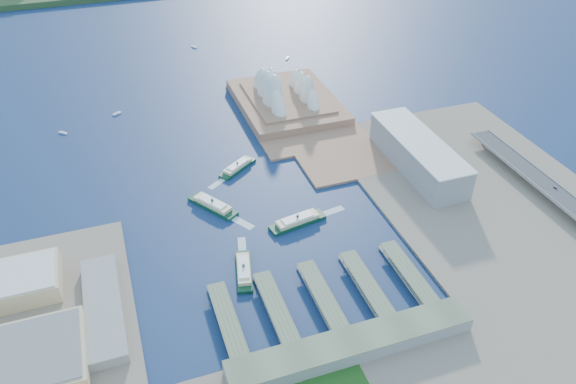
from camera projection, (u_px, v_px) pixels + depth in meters
name	position (u px, v px, depth m)	size (l,w,h in m)	color
ground	(279.00, 249.00, 541.15)	(3000.00, 3000.00, 0.00)	#0E2445
east_land	(520.00, 227.00, 565.92)	(240.00, 500.00, 3.00)	gray
peninsula	(293.00, 112.00, 768.09)	(135.00, 220.00, 3.00)	#956951
opera_house	(287.00, 85.00, 764.90)	(134.00, 180.00, 58.00)	white
toaster_building	(418.00, 154.00, 642.40)	(45.00, 155.00, 35.00)	gray
ferry_wharves	(322.00, 296.00, 484.71)	(184.00, 90.00, 9.30)	#5A664D
terminal_building	(352.00, 345.00, 436.46)	(200.00, 28.00, 12.00)	gray
ferry_a	(212.00, 203.00, 591.40)	(15.34, 60.26, 11.40)	#0E3A23
ferry_b	(237.00, 166.00, 651.81)	(13.35, 52.46, 9.92)	#0E3A23
ferry_c	(244.00, 269.00, 511.78)	(13.78, 54.13, 10.24)	#0E3A23
ferry_d	(298.00, 219.00, 569.41)	(15.34, 60.25, 11.39)	#0E3A23
boat_a	(63.00, 133.00, 721.79)	(3.05, 12.22, 2.36)	white
boat_b	(117.00, 113.00, 763.90)	(3.98, 11.37, 3.07)	white
boat_c	(287.00, 58.00, 920.64)	(3.69, 12.67, 2.85)	white
boat_e	(194.00, 47.00, 960.81)	(3.83, 12.04, 2.95)	white
car_c	(555.00, 188.00, 597.36)	(2.00, 4.92, 1.43)	slate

